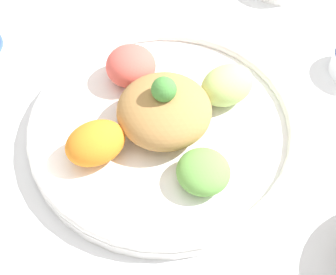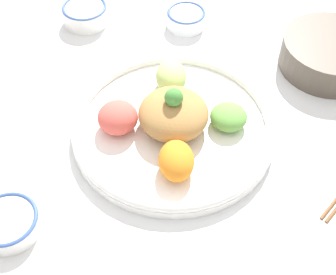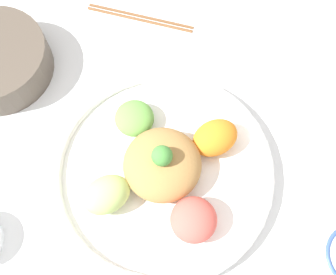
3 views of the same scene
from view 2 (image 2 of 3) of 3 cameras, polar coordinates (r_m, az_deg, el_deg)
The scene contains 7 objects.
ground_plane at distance 0.94m, azimuth 0.39°, elevation -0.48°, with size 2.40×2.40×0.00m, color white.
salad_platter at distance 0.93m, azimuth 0.57°, elevation 1.78°, with size 0.41×0.41×0.12m.
sauce_bowl_red at distance 1.19m, azimuth 2.20°, elevation 14.34°, with size 0.09×0.09×0.04m.
rice_bowl_blue at distance 0.85m, azimuth -18.88°, elevation -9.81°, with size 0.11×0.11×0.04m.
sauce_bowl_dark at distance 1.22m, azimuth -10.06°, elevation 14.65°, with size 0.11×0.11×0.05m.
side_serving_bowl at distance 1.13m, azimuth 19.18°, elevation 9.78°, with size 0.22×0.22×0.07m.
serving_spoon_main at distance 1.17m, azimuth 8.46°, elevation 11.88°, with size 0.06×0.14×0.01m.
Camera 2 is at (0.42, 0.42, 0.73)m, focal length 50.00 mm.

